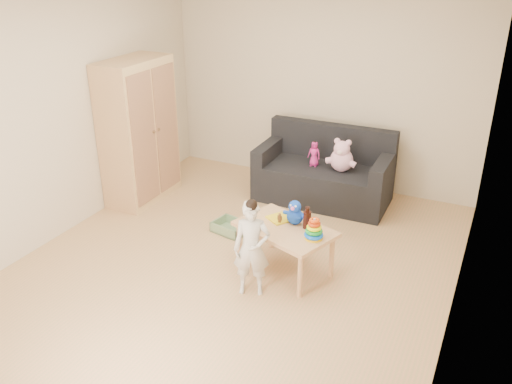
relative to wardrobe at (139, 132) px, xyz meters
The scene contains 13 objects.
room 1.98m from the wardrobe, 24.58° to the right, with size 4.50×4.50×4.50m.
wardrobe is the anchor object (origin of this frame).
sofa 2.29m from the wardrobe, 23.25° to the left, with size 1.58×0.79×0.44m, color black.
play_table 2.43m from the wardrobe, 19.57° to the right, with size 0.89×0.56×0.47m, color #DDA879.
storage_bin 1.64m from the wardrobe, 13.37° to the right, with size 0.37×0.28×0.11m, color gray, non-canonical shape.
toddler 2.47m from the wardrobe, 30.66° to the right, with size 0.32×0.22×0.87m, color silver.
pink_bear 2.41m from the wardrobe, 20.18° to the left, with size 0.29×0.25×0.33m, color #FFBBE1, non-canonical shape.
doll 2.10m from the wardrobe, 23.64° to the left, with size 0.15×0.10×0.30m, color #DA288F.
ring_stacker 2.69m from the wardrobe, 19.05° to the right, with size 0.18×0.18×0.20m.
brown_bottle 2.52m from the wardrobe, 16.50° to the right, with size 0.07×0.07×0.21m.
blue_plush 2.38m from the wardrobe, 16.63° to the right, with size 0.20×0.16×0.24m, color blue, non-canonical shape.
wooden_figure 2.29m from the wardrobe, 19.13° to the right, with size 0.04×0.04×0.11m, color brown, non-canonical shape.
yellow_book 2.24m from the wardrobe, 17.36° to the right, with size 0.20×0.20×0.02m, color yellow.
Camera 1 is at (2.14, -4.11, 2.87)m, focal length 38.00 mm.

